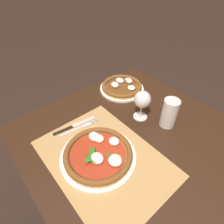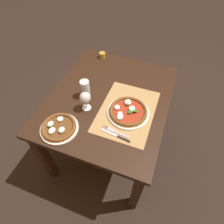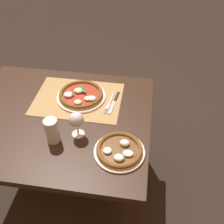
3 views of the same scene
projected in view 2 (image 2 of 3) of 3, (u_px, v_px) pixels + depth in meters
name	position (u px, v px, depth m)	size (l,w,h in m)	color
ground_plane	(110.00, 144.00, 2.06)	(24.00, 24.00, 0.00)	black
dining_table	(110.00, 106.00, 1.57)	(1.11, 0.93, 0.74)	black
paper_placemat	(127.00, 111.00, 1.39)	(0.54, 0.39, 0.00)	#A88451
pizza_near	(128.00, 111.00, 1.36)	(0.31, 0.31, 0.05)	white
pizza_far	(59.00, 127.00, 1.28)	(0.26, 0.26, 0.05)	white
wine_glass	(85.00, 98.00, 1.33)	(0.08, 0.08, 0.16)	silver
pint_glass	(85.00, 89.00, 1.44)	(0.07, 0.07, 0.15)	silver
fork	(115.00, 132.00, 1.27)	(0.04, 0.20, 0.00)	#B7B7BC
knife	(115.00, 135.00, 1.25)	(0.05, 0.22, 0.01)	black
votive_candle	(102.00, 55.00, 1.81)	(0.06, 0.06, 0.07)	gold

